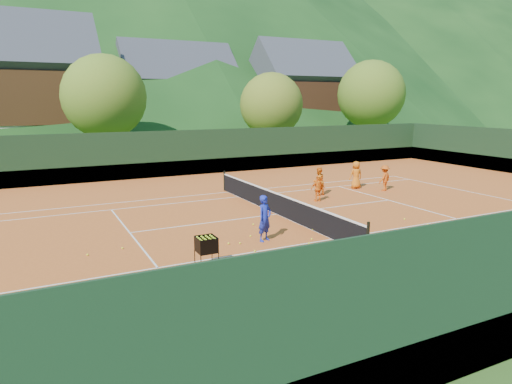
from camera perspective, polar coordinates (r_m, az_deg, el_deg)
name	(u,v)px	position (r m, az deg, el deg)	size (l,w,h in m)	color
ground	(277,215)	(20.11, 2.66, -2.84)	(400.00, 400.00, 0.00)	#284E18
clay_court	(277,214)	(20.11, 2.66, -2.81)	(40.00, 24.00, 0.02)	#BE551E
coach	(265,218)	(16.15, 1.10, -3.31)	(0.60, 0.40, 1.66)	#1A28AA
student_a	(319,181)	(24.16, 7.82, 1.34)	(0.72, 0.56, 1.49)	orange
student_b	(318,189)	(22.72, 7.77, 0.43)	(0.75, 0.31, 1.28)	orange
student_c	(356,175)	(26.42, 12.39, 2.11)	(0.76, 0.49, 1.55)	orange
student_d	(384,178)	(26.14, 15.76, 1.71)	(0.92, 0.53, 1.43)	#CE5112
tennis_ball_0	(312,239)	(16.58, 6.99, -5.84)	(0.07, 0.07, 0.07)	#EEF729
tennis_ball_1	(240,243)	(16.00, -2.02, -6.41)	(0.07, 0.07, 0.07)	#EEF729
tennis_ball_2	(67,369)	(9.72, -22.50, -19.79)	(0.07, 0.07, 0.07)	#EEF729
tennis_ball_3	(250,236)	(16.80, -0.69, -5.53)	(0.07, 0.07, 0.07)	#EEF729
tennis_ball_4	(484,243)	(17.88, 26.65, -5.72)	(0.07, 0.07, 0.07)	#EEF729
tennis_ball_5	(122,248)	(16.13, -16.36, -6.74)	(0.07, 0.07, 0.07)	#EEF729
tennis_ball_7	(177,309)	(11.39, -9.87, -14.24)	(0.07, 0.07, 0.07)	#EEF729
tennis_ball_9	(359,296)	(12.20, 12.78, -12.56)	(0.07, 0.07, 0.07)	#EEF729
tennis_ball_10	(255,251)	(15.20, -0.13, -7.38)	(0.07, 0.07, 0.07)	#EEF729
tennis_ball_11	(121,322)	(11.10, -16.55, -15.26)	(0.07, 0.07, 0.07)	#EEF729
tennis_ball_12	(428,224)	(19.58, 20.67, -3.82)	(0.07, 0.07, 0.07)	#EEF729
tennis_ball_13	(253,224)	(18.33, -0.35, -4.07)	(0.07, 0.07, 0.07)	#EEF729
tennis_ball_14	(309,243)	(16.08, 6.63, -6.39)	(0.07, 0.07, 0.07)	#EEF729
tennis_ball_15	(153,369)	(9.29, -12.70, -20.73)	(0.07, 0.07, 0.07)	#EEF729
tennis_ball_16	(197,278)	(13.13, -7.37, -10.58)	(0.07, 0.07, 0.07)	#EEF729
tennis_ball_17	(333,268)	(13.91, 9.62, -9.37)	(0.07, 0.07, 0.07)	#EEF729
tennis_ball_18	(200,244)	(16.00, -7.01, -6.49)	(0.07, 0.07, 0.07)	#EEF729
tennis_ball_19	(229,243)	(15.99, -3.45, -6.44)	(0.07, 0.07, 0.07)	#EEF729
tennis_ball_20	(114,299)	(12.27, -17.38, -12.66)	(0.07, 0.07, 0.07)	#EEF729
tennis_ball_21	(313,229)	(17.78, 7.17, -4.66)	(0.07, 0.07, 0.07)	#EEF729
tennis_ball_22	(87,255)	(15.81, -20.32, -7.36)	(0.07, 0.07, 0.07)	#EEF729
tennis_ball_23	(453,231)	(18.99, 23.36, -4.48)	(0.07, 0.07, 0.07)	#EEF729
tennis_ball_24	(405,219)	(20.13, 18.08, -3.23)	(0.07, 0.07, 0.07)	#EEF729
court_lines	(277,214)	(20.11, 2.66, -2.78)	(23.83, 11.03, 0.00)	silver
tennis_net	(277,203)	(19.99, 2.68, -1.40)	(0.10, 12.07, 1.10)	black
perimeter_fence	(277,186)	(19.84, 2.70, 0.71)	(40.40, 24.24, 3.00)	black
ball_hopper	(206,245)	(13.56, -6.23, -6.63)	(0.57, 0.57, 1.00)	black
chalet_left	(17,92)	(47.00, -27.68, 11.00)	(13.80, 9.93, 12.92)	beige
chalet_mid	(177,100)	(53.31, -9.82, 11.31)	(12.65, 8.82, 11.45)	beige
chalet_right	(301,97)	(55.51, 5.69, 11.69)	(11.50, 8.82, 11.91)	beige
tree_b	(104,97)	(37.41, -18.42, 11.23)	(6.40, 6.40, 8.40)	#3D2718
tree_c	(272,105)	(40.96, 1.96, 10.85)	(5.60, 5.60, 7.35)	#3E2919
tree_d	(371,94)	(48.63, 14.17, 11.76)	(6.80, 6.80, 8.93)	#3F2719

